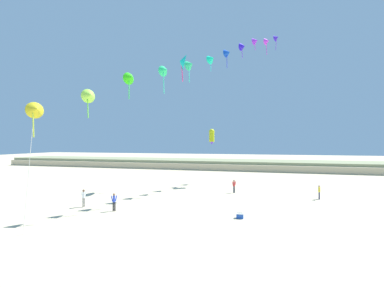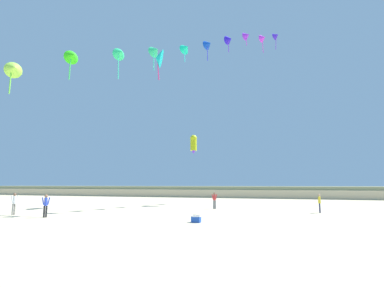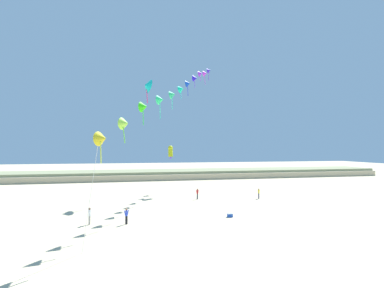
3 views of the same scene
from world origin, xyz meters
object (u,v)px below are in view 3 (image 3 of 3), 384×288
person_mid_center (197,193)px  person_far_left (89,215)px  person_near_right (259,193)px  large_kite_mid_trail (147,86)px  large_kite_low_lead (170,152)px  beach_cooler (230,215)px  person_near_left (126,215)px

person_mid_center → person_far_left: person_far_left is taller
person_mid_center → person_far_left: (-13.53, -10.67, 0.05)m
person_near_right → large_kite_mid_trail: 24.24m
person_near_right → large_kite_low_lead: (-13.04, 5.87, 6.30)m
person_far_left → person_near_right: bearing=22.2°
large_kite_mid_trail → beach_cooler: large_kite_mid_trail is taller
person_far_left → beach_cooler: size_ratio=2.96×
person_far_left → large_kite_low_lead: large_kite_low_lead is taller
large_kite_mid_trail → beach_cooler: (8.99, -13.44, -17.49)m
person_near_left → person_mid_center: bearing=48.8°
person_near_left → large_kite_mid_trail: size_ratio=0.41×
person_mid_center → beach_cooler: (1.43, -10.64, -0.73)m
person_near_right → beach_cooler: size_ratio=2.71×
person_near_left → person_near_right: person_near_left is taller
person_mid_center → beach_cooler: 10.75m
person_mid_center → large_kite_low_lead: size_ratio=0.72×
person_far_left → large_kite_mid_trail: size_ratio=0.43×
large_kite_low_lead → beach_cooler: (5.04, -15.20, -6.99)m
person_mid_center → large_kite_low_lead: (-3.62, 4.57, 6.26)m
beach_cooler → person_near_right: bearing=49.4°
person_near_left → person_far_left: 3.71m
person_far_left → large_kite_low_lead: 19.21m
person_mid_center → large_kite_mid_trail: (-7.56, 2.81, 16.76)m
person_near_right → person_far_left: (-22.96, -9.37, 0.09)m
person_mid_center → large_kite_mid_trail: size_ratio=0.41×
person_near_right → person_mid_center: bearing=172.2°
person_far_left → person_mid_center: bearing=38.2°
person_mid_center → large_kite_mid_trail: large_kite_mid_trail is taller
large_kite_low_lead → large_kite_mid_trail: 11.36m
person_near_left → large_kite_mid_trail: 22.00m
person_near_right → large_kite_mid_trail: large_kite_mid_trail is taller
large_kite_low_lead → large_kite_mid_trail: size_ratio=0.57×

